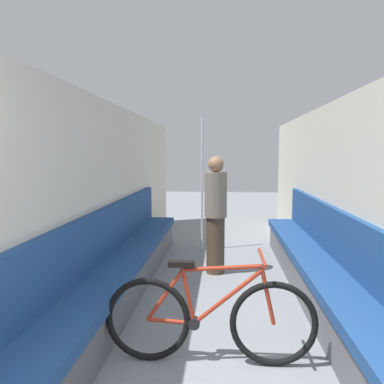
{
  "coord_description": "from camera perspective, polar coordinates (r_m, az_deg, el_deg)",
  "views": [
    {
      "loc": [
        0.03,
        -0.68,
        1.62
      ],
      "look_at": [
        -0.28,
        3.06,
        1.23
      ],
      "focal_mm": 35.0,
      "sensor_mm": 36.0,
      "label": 1
    }
  ],
  "objects": [
    {
      "name": "bench_seat_row_right",
      "position": [
        4.13,
        20.0,
        -12.69
      ],
      "size": [
        0.47,
        5.56,
        1.02
      ],
      "color": "#5B5B60",
      "rests_on": "ground"
    },
    {
      "name": "passenger_standing",
      "position": [
        5.03,
        3.62,
        -3.31
      ],
      "size": [
        0.3,
        0.3,
        1.58
      ],
      "rotation": [
        0.0,
        0.0,
        2.69
      ],
      "color": "#473828",
      "rests_on": "ground"
    },
    {
      "name": "bench_seat_row_left",
      "position": [
        4.15,
        -11.7,
        -12.37
      ],
      "size": [
        0.47,
        5.56,
        1.02
      ],
      "color": "#5B5B60",
      "rests_on": "ground"
    },
    {
      "name": "grab_pole_near",
      "position": [
        6.18,
        1.55,
        0.88
      ],
      "size": [
        0.08,
        0.08,
        2.21
      ],
      "color": "gray",
      "rests_on": "ground"
    },
    {
      "name": "bicycle",
      "position": [
        3.03,
        2.69,
        -18.74
      ],
      "size": [
        1.63,
        0.46,
        0.86
      ],
      "rotation": [
        0.0,
        0.0,
        -0.25
      ],
      "color": "black",
      "rests_on": "ground"
    },
    {
      "name": "wall_right",
      "position": [
        4.16,
        23.26,
        -1.52
      ],
      "size": [
        0.1,
        9.67,
        2.23
      ],
      "primitive_type": "cube",
      "color": "beige",
      "rests_on": "ground"
    },
    {
      "name": "wall_left",
      "position": [
        4.19,
        -14.73,
        -1.2
      ],
      "size": [
        0.1,
        9.67,
        2.23
      ],
      "primitive_type": "cube",
      "color": "beige",
      "rests_on": "ground"
    }
  ]
}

